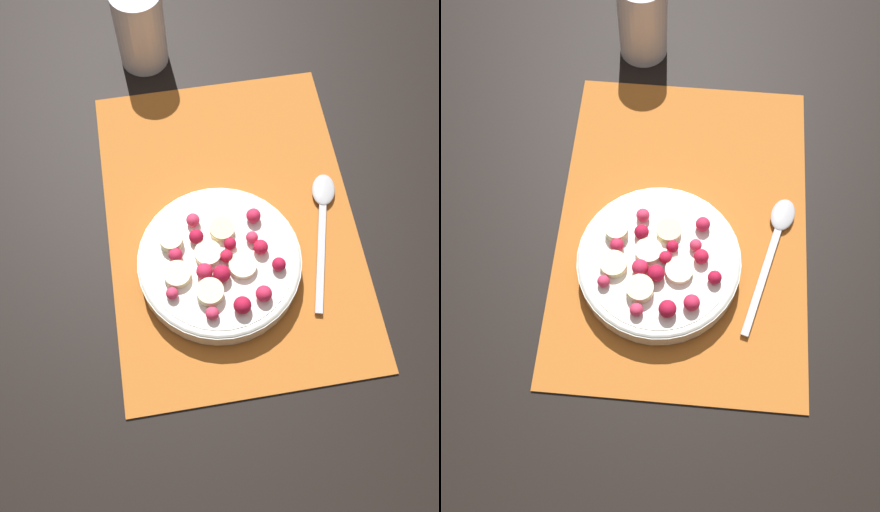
{
  "view_description": "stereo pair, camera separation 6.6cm",
  "coord_description": "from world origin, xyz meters",
  "views": [
    {
      "loc": [
        -0.32,
        0.07,
        0.65
      ],
      "look_at": [
        -0.06,
        0.02,
        0.04
      ],
      "focal_mm": 40.0,
      "sensor_mm": 36.0,
      "label": 1
    },
    {
      "loc": [
        -0.32,
        0.0,
        0.65
      ],
      "look_at": [
        -0.06,
        0.02,
        0.04
      ],
      "focal_mm": 40.0,
      "sensor_mm": 36.0,
      "label": 2
    }
  ],
  "objects": [
    {
      "name": "spoon",
      "position": [
        -0.01,
        -0.12,
        0.01
      ],
      "size": [
        0.19,
        0.07,
        0.01
      ],
      "rotation": [
        0.0,
        0.0,
        6.02
      ],
      "color": "#B2B2B7",
      "rests_on": "placemat"
    },
    {
      "name": "placemat",
      "position": [
        0.0,
        0.0,
        0.0
      ],
      "size": [
        0.44,
        0.31,
        0.01
      ],
      "color": "#B26023",
      "rests_on": "ground_plane"
    },
    {
      "name": "ground_plane",
      "position": [
        0.0,
        0.0,
        0.0
      ],
      "size": [
        3.0,
        3.0,
        0.0
      ],
      "primitive_type": "plane",
      "color": "black"
    },
    {
      "name": "drinking_glass",
      "position": [
        0.29,
        0.08,
        0.06
      ],
      "size": [
        0.07,
        0.07,
        0.12
      ],
      "color": "white",
      "rests_on": "ground_plane"
    },
    {
      "name": "fruit_bowl",
      "position": [
        -0.06,
        0.02,
        0.02
      ],
      "size": [
        0.19,
        0.19,
        0.05
      ],
      "color": "silver",
      "rests_on": "placemat"
    }
  ]
}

